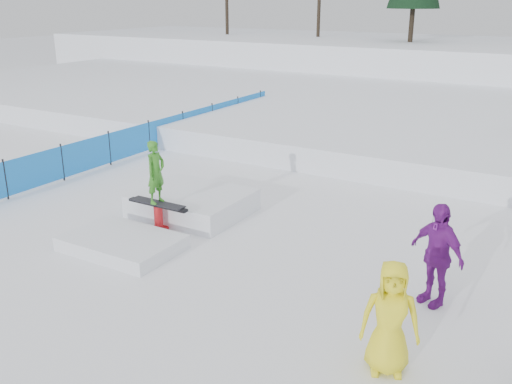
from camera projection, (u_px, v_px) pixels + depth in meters
The scene contains 7 objects.
ground at pixel (183, 269), 11.26m from camera, with size 120.00×120.00×0.00m, color white.
snow_berm at pixel (479, 63), 35.28m from camera, with size 60.00×14.00×2.40m, color white.
snow_midrise at pixel (414, 113), 24.15m from camera, with size 50.00×18.00×0.80m, color white.
safety_fence at pixel (149, 136), 19.59m from camera, with size 0.05×16.00×1.10m.
spectator_purple at pixel (436, 254), 9.73m from camera, with size 1.09×0.45×1.85m, color #771A8C.
spectator_yellow at pixel (390, 318), 7.94m from camera, with size 0.83×0.54×1.71m, color yellow.
jib_rail_feature at pixel (174, 210), 13.47m from camera, with size 2.60×4.40×2.11m.
Camera 1 is at (6.42, -8.00, 5.10)m, focal length 40.00 mm.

